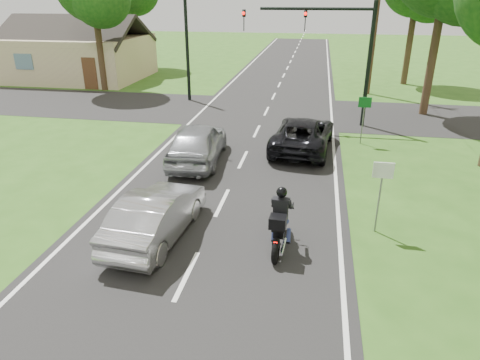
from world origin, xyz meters
name	(u,v)px	position (x,y,z in m)	size (l,w,h in m)	color
ground	(187,276)	(0.00, 0.00, 0.00)	(140.00, 140.00, 0.00)	#2C5517
road	(250,144)	(0.00, 10.00, 0.01)	(8.00, 100.00, 0.01)	black
cross_road	(266,111)	(0.00, 16.00, 0.01)	(60.00, 7.00, 0.01)	black
motorcycle_rider	(280,225)	(2.08, 1.61, 0.70)	(0.59, 2.07, 1.78)	black
dark_suv	(303,134)	(2.33, 9.73, 0.71)	(2.32, 5.03, 1.40)	black
silver_sedan	(156,215)	(-1.31, 1.61, 0.70)	(1.46, 4.18, 1.38)	#AFAFB4
silver_suv	(198,142)	(-1.76, 7.50, 0.81)	(1.88, 4.68, 1.60)	#A3A6AB
traffic_signal	(332,41)	(3.34, 14.00, 4.14)	(6.38, 0.44, 6.00)	black
signal_pole_far	(187,52)	(-5.20, 18.00, 3.00)	(0.20, 0.20, 6.00)	black
utility_pole_far	(377,14)	(6.20, 22.00, 5.08)	(1.60, 0.28, 10.00)	#533425
sign_white	(382,180)	(4.70, 2.98, 1.60)	(0.55, 0.07, 2.12)	slate
sign_green	(364,109)	(4.90, 10.98, 1.60)	(0.55, 0.07, 2.12)	slate
house	(79,55)	(-16.00, 24.00, 1.77)	(10.20, 8.00, 4.84)	tan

